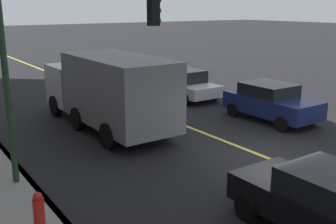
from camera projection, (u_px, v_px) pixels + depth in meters
The scene contains 9 objects.
ground at pixel (270, 159), 12.73m from camera, with size 200.00×200.00×0.00m, color black.
curb_edge at pixel (62, 220), 8.96m from camera, with size 80.00×0.16×0.15m, color slate.
lane_stripe_center at pixel (270, 159), 12.73m from camera, with size 80.00×0.16×0.01m, color #D8CC4C.
car_black at pixel (323, 202), 8.38m from camera, with size 3.87×1.95×1.47m.
car_navy at pixel (271, 102), 16.95m from camera, with size 4.05×2.04×1.54m.
car_white at pixel (183, 84), 21.15m from camera, with size 4.39×2.06×1.48m.
truck_gray at pixel (108, 89), 15.64m from camera, with size 7.54×2.52×2.91m.
traffic_light_mast at pixel (76, 44), 10.91m from camera, with size 0.28×4.75×5.31m.
fire_hydrant at pixel (39, 213), 8.48m from camera, with size 0.24×0.24×0.94m.
Camera 1 is at (-7.97, 9.45, 4.68)m, focal length 43.04 mm.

